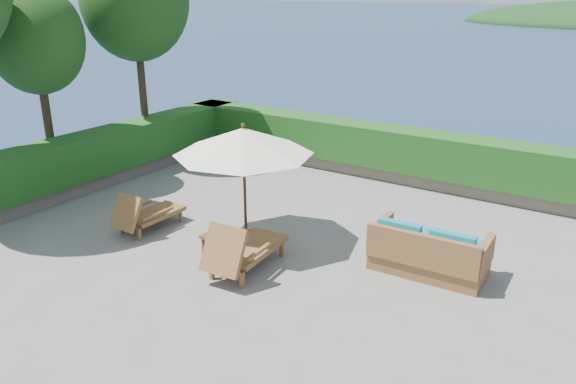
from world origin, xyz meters
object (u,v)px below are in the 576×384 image
Objects in this scene: patio_umbrella at (243,142)px; wicker_loveseat at (428,253)px; lounge_left at (146,213)px; lounge_right at (243,249)px; side_table at (217,239)px.

wicker_loveseat is at bearing 11.10° from patio_umbrella.
lounge_right is at bearing -5.41° from lounge_left.
side_table is at bearing 167.58° from lounge_right.
side_table is (0.08, -0.94, -1.58)m from patio_umbrella.
wicker_loveseat reaches higher than lounge_left.
patio_umbrella is 1.84m from side_table.
lounge_left is at bearing -160.40° from patio_umbrella.
lounge_right is 0.65m from side_table.
lounge_right is at bearing -55.02° from patio_umbrella.
wicker_loveseat is (2.70, 1.71, -0.06)m from lounge_right.
patio_umbrella is 1.62× the size of lounge_right.
patio_umbrella is 5.51× the size of side_table.
patio_umbrella reaches higher than wicker_loveseat.
lounge_right is 3.41× the size of side_table.
side_table is at bearing -5.02° from lounge_left.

